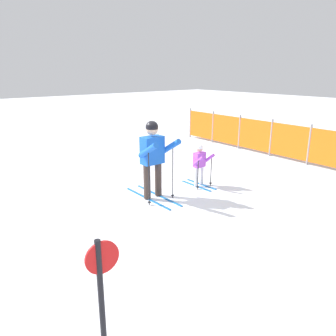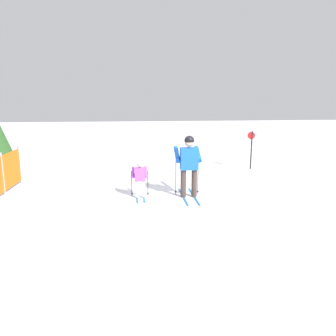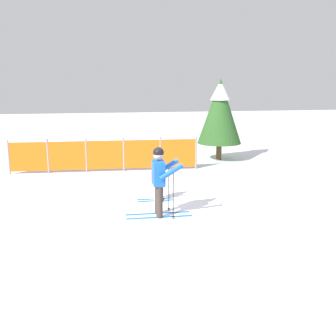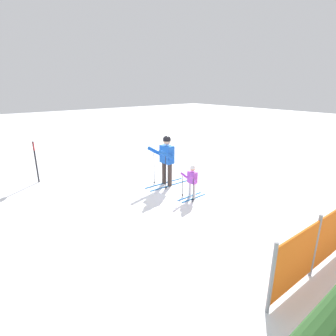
# 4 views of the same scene
# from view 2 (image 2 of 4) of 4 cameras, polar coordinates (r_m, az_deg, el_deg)

# --- Properties ---
(ground_plane) EXTENTS (60.00, 60.00, 0.00)m
(ground_plane) POSITION_cam_2_polar(r_m,az_deg,el_deg) (9.02, 2.34, -4.98)
(ground_plane) COLOR white
(skier_adult) EXTENTS (1.59, 0.70, 1.68)m
(skier_adult) POSITION_cam_2_polar(r_m,az_deg,el_deg) (8.78, 3.66, 1.30)
(skier_adult) COLOR #1966B2
(skier_adult) RESTS_ON ground_plane
(skier_child) EXTENTS (0.96, 0.51, 1.02)m
(skier_child) POSITION_cam_2_polar(r_m,az_deg,el_deg) (8.81, -4.91, -1.45)
(skier_child) COLOR #1966B2
(skier_child) RESTS_ON ground_plane
(trail_marker) EXTENTS (0.05, 0.28, 1.44)m
(trail_marker) POSITION_cam_2_polar(r_m,az_deg,el_deg) (12.75, 14.30, 3.78)
(trail_marker) COLOR black
(trail_marker) RESTS_ON ground_plane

